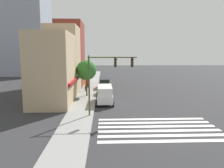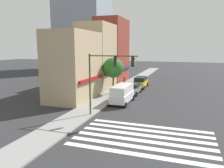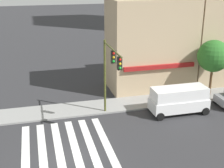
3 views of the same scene
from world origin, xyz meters
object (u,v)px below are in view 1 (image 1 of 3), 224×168
(sedan_grey, at_px, (105,89))
(pedestrian_orange_vest, at_px, (86,86))
(van_white, at_px, (105,94))
(street_tree, at_px, (86,70))
(pedestrian_red_jacket, at_px, (88,83))
(traffic_signal, at_px, (106,73))
(suv_yellow, at_px, (105,83))

(sedan_grey, relative_size, pedestrian_orange_vest, 2.51)
(van_white, relative_size, street_tree, 0.91)
(sedan_grey, bearing_deg, pedestrian_red_jacket, 27.76)
(traffic_signal, height_order, van_white, traffic_signal)
(traffic_signal, height_order, sedan_grey, traffic_signal)
(pedestrian_orange_vest, bearing_deg, street_tree, -34.88)
(van_white, bearing_deg, pedestrian_orange_vest, 20.26)
(suv_yellow, xyz_separation_m, pedestrian_orange_vest, (-2.86, 3.32, 0.04))
(traffic_signal, distance_m, street_tree, 11.29)
(suv_yellow, bearing_deg, van_white, 179.50)
(van_white, bearing_deg, sedan_grey, -0.04)
(pedestrian_red_jacket, height_order, street_tree, street_tree)
(pedestrian_orange_vest, bearing_deg, suv_yellow, 88.90)
(van_white, relative_size, suv_yellow, 1.06)
(suv_yellow, distance_m, pedestrian_orange_vest, 4.39)
(suv_yellow, distance_m, street_tree, 8.24)
(traffic_signal, xyz_separation_m, street_tree, (10.90, 2.91, -0.60))
(street_tree, bearing_deg, suv_yellow, -21.48)
(street_tree, bearing_deg, traffic_signal, -165.06)
(van_white, xyz_separation_m, street_tree, (4.73, 2.80, 2.80))
(van_white, distance_m, street_tree, 6.17)
(traffic_signal, distance_m, sedan_grey, 12.92)
(sedan_grey, height_order, street_tree, street_tree)
(van_white, distance_m, pedestrian_red_jacket, 13.14)
(street_tree, bearing_deg, pedestrian_red_jacket, 3.17)
(suv_yellow, relative_size, street_tree, 0.86)
(pedestrian_red_jacket, bearing_deg, suv_yellow, -165.72)
(traffic_signal, bearing_deg, sedan_grey, 0.50)
(street_tree, bearing_deg, pedestrian_orange_vest, 6.99)
(suv_yellow, relative_size, pedestrian_red_jacket, 2.66)
(traffic_signal, xyz_separation_m, sedan_grey, (12.33, 0.11, -3.85))
(van_white, xyz_separation_m, sedan_grey, (6.17, 0.00, -0.44))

